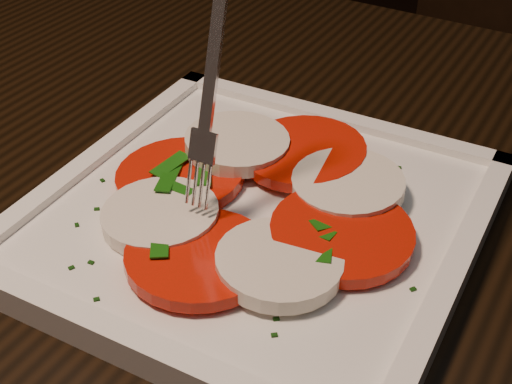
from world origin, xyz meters
TOP-DOWN VIEW (x-y plane):
  - table at (-0.24, 0.02)m, footprint 1.23×0.84m
  - chair at (-0.19, 0.67)m, footprint 0.52×0.52m
  - plate at (-0.19, 0.02)m, footprint 0.29×0.29m
  - caprese_salad at (-0.19, 0.02)m, footprint 0.23×0.22m
  - fork at (-0.22, 0.01)m, footprint 0.02×0.05m

SIDE VIEW (x-z plane):
  - chair at x=-0.19m, z-range 0.07..1.00m
  - table at x=-0.24m, z-range 0.28..1.03m
  - plate at x=-0.19m, z-range 0.75..0.76m
  - caprese_salad at x=-0.19m, z-range 0.76..0.79m
  - fork at x=-0.22m, z-range 0.78..0.93m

